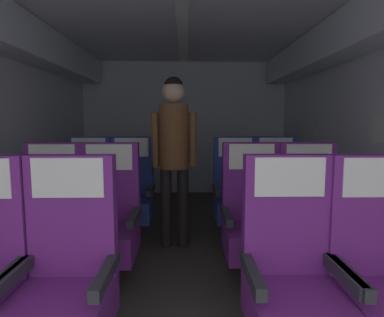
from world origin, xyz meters
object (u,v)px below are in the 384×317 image
Objects in this scene: seat_a_right_window at (292,281)px; seat_b_left_window at (50,224)px; seat_b_right_window at (253,222)px; seat_c_left_window at (88,196)px; seat_b_left_aisle at (108,224)px; seat_a_left_aisle at (65,283)px; seat_c_right_aisle at (277,195)px; seat_a_right_aisle at (383,282)px; seat_c_left_aisle at (131,196)px; seat_b_right_aisle at (311,223)px; seat_c_right_window at (236,196)px; flight_attendant at (174,143)px.

seat_b_left_window is at bearing 149.20° from seat_a_right_window.
seat_c_left_window is at bearing 149.18° from seat_b_right_window.
seat_a_left_aisle is at bearing -89.34° from seat_b_left_aisle.
seat_a_left_aisle and seat_b_left_aisle have the same top height.
seat_c_right_aisle is at bearing 64.57° from seat_b_right_window.
seat_a_right_window is 2.44m from seat_c_left_window.
seat_a_right_aisle is 2.23m from seat_b_left_window.
seat_c_left_window is at bearing -178.79° from seat_c_left_aisle.
seat_b_right_aisle is 1.00× the size of seat_b_right_window.
seat_a_right_window and seat_c_left_window have the same top height.
seat_a_left_aisle is at bearing -129.49° from seat_c_right_aisle.
seat_c_right_aisle is (1.55, 0.00, 0.00)m from seat_c_left_aisle.
seat_a_right_aisle is at bearing -25.41° from seat_b_left_window.
seat_b_left_window and seat_b_left_aisle have the same top height.
seat_a_right_aisle and seat_c_left_aisle have the same top height.
seat_a_left_aisle is 1.00× the size of seat_b_left_window.
seat_b_left_aisle is (-0.01, 0.93, 0.00)m from seat_a_left_aisle.
seat_b_right_aisle is (1.56, 0.93, 0.00)m from seat_a_left_aisle.
seat_a_left_aisle is at bearing -64.07° from seat_b_left_window.
seat_b_right_aisle is 1.00× the size of seat_c_left_window.
seat_b_right_window is at bearing 0.25° from seat_b_left_window.
seat_c_left_window and seat_c_right_aisle have the same top height.
seat_b_left_aisle is 1.00× the size of seat_b_right_aisle.
seat_c_right_window is at bearing 89.64° from seat_b_right_window.
seat_c_right_aisle is 0.65× the size of flight_attendant.
seat_b_left_aisle is at bearing 90.66° from seat_a_left_aisle.
seat_b_right_aisle is 1.00× the size of seat_c_left_aisle.
seat_c_left_aisle is at bearing 63.88° from seat_b_left_window.
seat_a_right_window is 1.00× the size of seat_c_right_aisle.
seat_a_right_window is 1.86m from seat_c_right_window.
flight_attendant is at bearing 73.70° from seat_a_left_aisle.
seat_b_right_aisle is 1.41m from flight_attendant.
seat_c_right_window is (-0.44, -0.02, 0.00)m from seat_c_right_aisle.
seat_a_right_window and seat_b_left_aisle have the same top height.
seat_b_left_aisle is (-1.57, 0.95, 0.00)m from seat_a_right_aisle.
seat_a_right_aisle is 2.04m from flight_attendant.
flight_attendant is (-0.64, -0.25, 0.57)m from seat_c_right_window.
seat_c_left_aisle is at bearing 179.00° from seat_c_right_window.
seat_b_left_aisle is at bearing 140.47° from seat_a_right_window.
seat_c_left_aisle is (0.01, 1.89, 0.00)m from seat_a_left_aisle.
flight_attendant is at bearing 133.54° from seat_b_right_window.
seat_c_left_aisle is at bearing 120.52° from seat_a_right_window.
seat_c_left_aisle is at bearing 139.62° from seat_b_right_window.
seat_b_left_aisle is 1.04m from seat_c_left_window.
seat_c_right_window is (1.13, 0.93, 0.00)m from seat_b_left_aisle.
seat_a_right_window is at bearing -89.98° from seat_c_right_window.
seat_a_left_aisle is 2.17m from seat_c_right_window.
seat_b_left_window and seat_c_right_aisle have the same top height.
seat_a_right_window and seat_b_right_aisle have the same top height.
seat_b_right_window is (1.11, 0.95, 0.00)m from seat_a_left_aisle.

